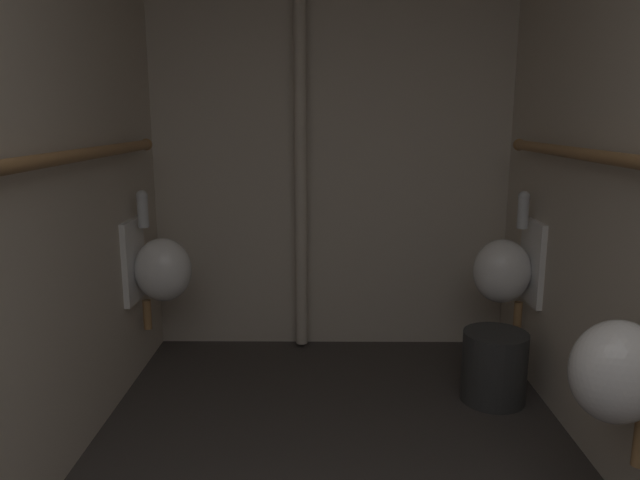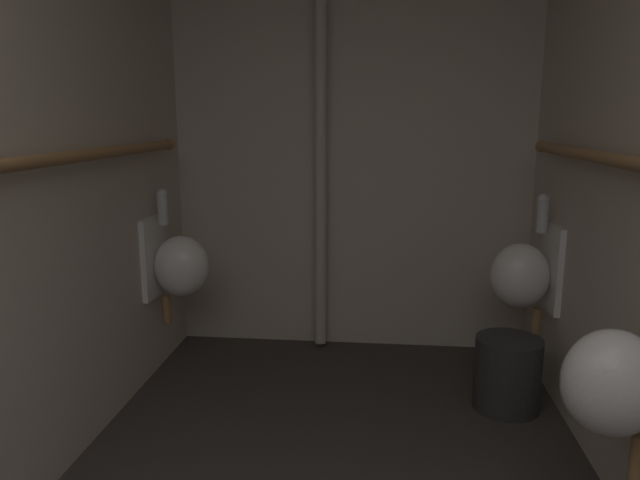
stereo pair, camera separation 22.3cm
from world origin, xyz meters
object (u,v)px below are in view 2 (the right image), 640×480
object	(u,v)px
waste_bin	(507,373)
urinal_right_far	(524,274)
urinal_left_mid	(178,264)
standpipe_back_wall	(321,132)
urinal_right_mid	(619,380)

from	to	relation	value
waste_bin	urinal_right_far	bearing A→B (deg)	66.89
waste_bin	urinal_left_mid	bearing A→B (deg)	171.23
urinal_right_far	waste_bin	size ratio (longest dim) A/B	2.11
urinal_left_mid	standpipe_back_wall	world-z (taller)	standpipe_back_wall
urinal_right_mid	urinal_left_mid	bearing A→B (deg)	145.21
urinal_left_mid	waste_bin	world-z (taller)	urinal_left_mid
urinal_left_mid	standpipe_back_wall	xyz separation A→B (m)	(0.74, 0.44, 0.70)
urinal_right_far	waste_bin	world-z (taller)	urinal_right_far
standpipe_back_wall	waste_bin	xyz separation A→B (m)	(0.99, -0.70, -1.14)
urinal_left_mid	urinal_right_mid	xyz separation A→B (m)	(1.84, -1.28, 0.00)
urinal_left_mid	standpipe_back_wall	bearing A→B (deg)	30.62
urinal_right_far	standpipe_back_wall	bearing A→B (deg)	157.65
urinal_right_far	waste_bin	bearing A→B (deg)	-113.11
urinal_right_mid	standpipe_back_wall	bearing A→B (deg)	122.64
urinal_right_far	urinal_right_mid	bearing A→B (deg)	-90.00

